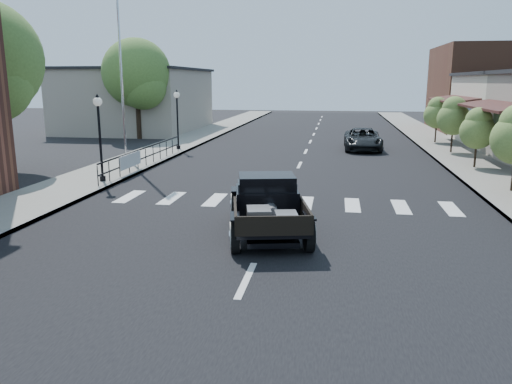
# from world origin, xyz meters

# --- Properties ---
(ground) EXTENTS (120.00, 120.00, 0.00)m
(ground) POSITION_xyz_m (0.00, 0.00, 0.00)
(ground) COLOR black
(ground) RESTS_ON ground
(road) EXTENTS (14.00, 80.00, 0.02)m
(road) POSITION_xyz_m (0.00, 15.00, 0.01)
(road) COLOR black
(road) RESTS_ON ground
(road_markings) EXTENTS (12.00, 60.00, 0.06)m
(road_markings) POSITION_xyz_m (0.00, 10.00, 0.00)
(road_markings) COLOR silver
(road_markings) RESTS_ON ground
(sidewalk_left) EXTENTS (3.00, 80.00, 0.15)m
(sidewalk_left) POSITION_xyz_m (-8.50, 15.00, 0.07)
(sidewalk_left) COLOR gray
(sidewalk_left) RESTS_ON ground
(sidewalk_right) EXTENTS (3.00, 80.00, 0.15)m
(sidewalk_right) POSITION_xyz_m (8.50, 15.00, 0.07)
(sidewalk_right) COLOR gray
(sidewalk_right) RESTS_ON ground
(low_building_left) EXTENTS (10.00, 12.00, 5.00)m
(low_building_left) POSITION_xyz_m (-15.00, 28.00, 2.50)
(low_building_left) COLOR #AB9F90
(low_building_left) RESTS_ON ground
(far_building_right) EXTENTS (11.00, 10.00, 7.00)m
(far_building_right) POSITION_xyz_m (15.50, 32.00, 3.50)
(far_building_right) COLOR brown
(far_building_right) RESTS_ON ground
(railing) EXTENTS (0.08, 10.00, 1.00)m
(railing) POSITION_xyz_m (-7.30, 10.00, 0.65)
(railing) COLOR black
(railing) RESTS_ON sidewalk_left
(banner) EXTENTS (0.04, 2.20, 0.60)m
(banner) POSITION_xyz_m (-7.22, 8.00, 0.45)
(banner) COLOR silver
(banner) RESTS_ON sidewalk_left
(lamp_post_b) EXTENTS (0.36, 0.36, 3.50)m
(lamp_post_b) POSITION_xyz_m (-7.60, 6.00, 1.90)
(lamp_post_b) COLOR black
(lamp_post_b) RESTS_ON sidewalk_left
(lamp_post_c) EXTENTS (0.36, 0.36, 3.50)m
(lamp_post_c) POSITION_xyz_m (-7.60, 16.00, 1.90)
(lamp_post_c) COLOR black
(lamp_post_c) RESTS_ON sidewalk_left
(flagpole) EXTENTS (0.12, 0.12, 12.49)m
(flagpole) POSITION_xyz_m (-9.20, 12.00, 6.40)
(flagpole) COLOR silver
(flagpole) RESTS_ON sidewalk_left
(big_tree_far) EXTENTS (4.87, 4.87, 7.16)m
(big_tree_far) POSITION_xyz_m (-12.50, 22.00, 3.58)
(big_tree_far) COLOR #4B7030
(big_tree_far) RESTS_ON ground
(small_tree_c) EXTENTS (1.62, 1.62, 2.70)m
(small_tree_c) POSITION_xyz_m (8.30, 11.98, 1.50)
(small_tree_c) COLOR #5A7636
(small_tree_c) RESTS_ON sidewalk_right
(small_tree_d) EXTENTS (1.83, 1.83, 3.04)m
(small_tree_d) POSITION_xyz_m (8.30, 17.12, 1.67)
(small_tree_d) COLOR #5A7636
(small_tree_d) RESTS_ON sidewalk_right
(small_tree_e) EXTENTS (1.72, 1.72, 2.87)m
(small_tree_e) POSITION_xyz_m (8.30, 21.98, 1.59)
(small_tree_e) COLOR #5A7636
(small_tree_e) RESTS_ON sidewalk_right
(hotrod_pickup) EXTENTS (3.17, 5.10, 1.64)m
(hotrod_pickup) POSITION_xyz_m (-0.04, 0.48, 0.82)
(hotrod_pickup) COLOR black
(hotrod_pickup) RESTS_ON ground
(second_car) EXTENTS (2.20, 4.72, 1.31)m
(second_car) POSITION_xyz_m (3.38, 18.37, 0.65)
(second_car) COLOR black
(second_car) RESTS_ON ground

